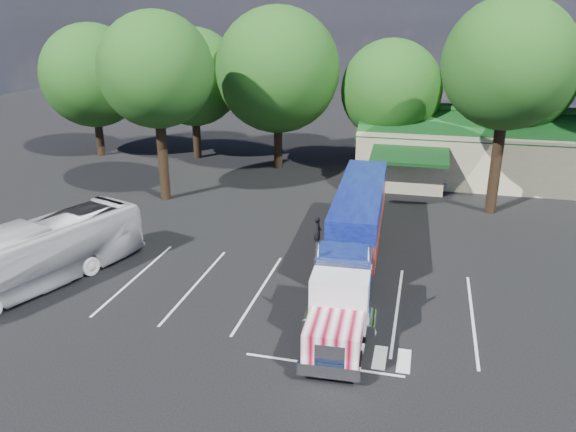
% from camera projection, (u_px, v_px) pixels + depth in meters
% --- Properties ---
extents(ground, '(120.00, 120.00, 0.00)m').
position_uv_depth(ground, '(290.00, 244.00, 31.83)').
color(ground, black).
rests_on(ground, ground).
extents(event_hall, '(24.20, 14.12, 5.55)m').
position_uv_depth(event_hall, '(513.00, 150.00, 44.20)').
color(event_hall, '#C4B791').
rests_on(event_hall, ground).
extents(tree_row_a, '(9.00, 9.00, 11.68)m').
position_uv_depth(tree_row_a, '(93.00, 76.00, 49.46)').
color(tree_row_a, black).
rests_on(tree_row_a, ground).
extents(tree_row_b, '(8.40, 8.40, 11.35)m').
position_uv_depth(tree_row_b, '(193.00, 77.00, 48.61)').
color(tree_row_b, black).
rests_on(tree_row_b, ground).
extents(tree_row_c, '(10.00, 10.00, 13.05)m').
position_uv_depth(tree_row_c, '(278.00, 70.00, 45.02)').
color(tree_row_c, black).
rests_on(tree_row_c, ground).
extents(tree_row_d, '(8.00, 8.00, 10.60)m').
position_uv_depth(tree_row_d, '(391.00, 90.00, 44.65)').
color(tree_row_d, black).
rests_on(tree_row_d, ground).
extents(tree_row_e, '(9.60, 9.60, 12.90)m').
position_uv_depth(tree_row_e, '(513.00, 73.00, 42.54)').
color(tree_row_e, black).
rests_on(tree_row_e, ground).
extents(tree_near_left, '(7.60, 7.60, 12.65)m').
position_uv_depth(tree_near_left, '(156.00, 71.00, 36.70)').
color(tree_near_left, black).
rests_on(tree_near_left, ground).
extents(tree_near_right, '(8.00, 8.00, 13.50)m').
position_uv_depth(tree_near_right, '(509.00, 64.00, 33.75)').
color(tree_near_right, black).
rests_on(tree_near_right, ground).
extents(semi_truck, '(3.30, 18.38, 3.83)m').
position_uv_depth(semi_truck, '(356.00, 228.00, 28.18)').
color(semi_truck, black).
rests_on(semi_truck, ground).
extents(woman, '(0.58, 0.74, 1.79)m').
position_uv_depth(woman, '(318.00, 232.00, 31.16)').
color(woman, black).
rests_on(woman, ground).
extents(bicycle, '(0.67, 1.82, 0.95)m').
position_uv_depth(bicycle, '(343.00, 197.00, 38.56)').
color(bicycle, black).
rests_on(bicycle, ground).
extents(tour_bus, '(6.28, 11.51, 3.14)m').
position_uv_depth(tour_bus, '(34.00, 256.00, 26.44)').
color(tour_bus, silver).
rests_on(tour_bus, ground).
extents(silver_sedan, '(5.06, 3.51, 1.58)m').
position_uv_depth(silver_sedan, '(421.00, 174.00, 42.75)').
color(silver_sedan, '#9C9FA4').
rests_on(silver_sedan, ground).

